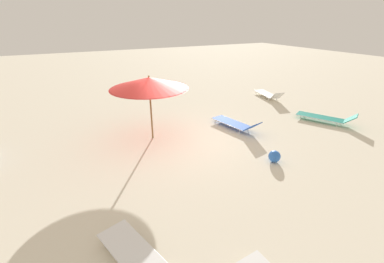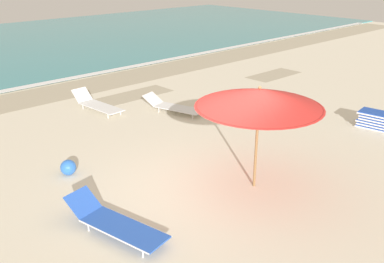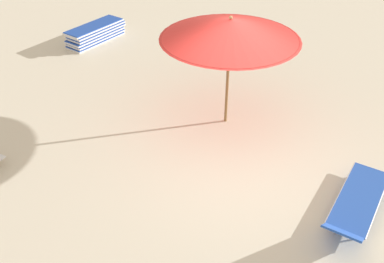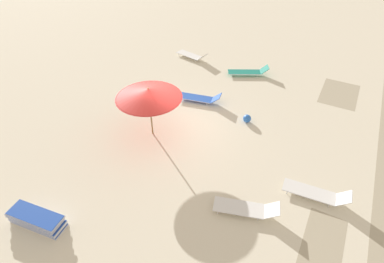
% 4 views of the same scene
% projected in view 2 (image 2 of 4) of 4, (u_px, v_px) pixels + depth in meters
% --- Properties ---
extents(ground_plane, '(60.00, 60.00, 0.16)m').
position_uv_depth(ground_plane, '(209.00, 192.00, 9.56)').
color(ground_plane, beige).
extents(beach_umbrella, '(2.71, 2.71, 2.33)m').
position_uv_depth(beach_umbrella, '(259.00, 98.00, 8.88)').
color(beach_umbrella, olive).
rests_on(beach_umbrella, ground_plane).
extents(sun_lounger_under_umbrella, '(0.78, 2.22, 0.57)m').
position_uv_depth(sun_lounger_under_umbrella, '(97.00, 104.00, 14.44)').
color(sun_lounger_under_umbrella, white).
rests_on(sun_lounger_under_umbrella, ground_plane).
extents(sun_lounger_beside_umbrella, '(1.04, 2.25, 0.53)m').
position_uv_depth(sun_lounger_beside_umbrella, '(115.00, 223.00, 7.92)').
color(sun_lounger_beside_umbrella, blue).
rests_on(sun_lounger_beside_umbrella, ground_plane).
extents(sun_lounger_near_water_left, '(1.20, 2.22, 0.50)m').
position_uv_depth(sun_lounger_near_water_left, '(173.00, 106.00, 14.25)').
color(sun_lounger_near_water_left, white).
rests_on(sun_lounger_near_water_left, ground_plane).
extents(beach_ball, '(0.37, 0.37, 0.37)m').
position_uv_depth(beach_ball, '(68.00, 167.00, 10.08)').
color(beach_ball, blue).
rests_on(beach_ball, ground_plane).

